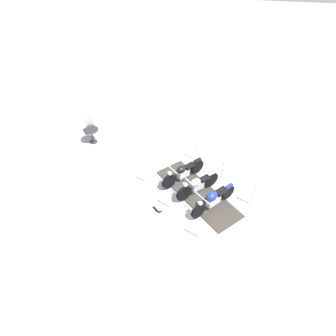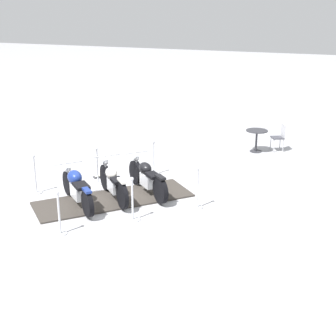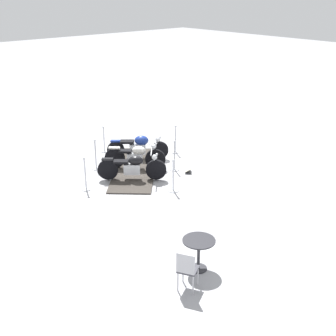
# 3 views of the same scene
# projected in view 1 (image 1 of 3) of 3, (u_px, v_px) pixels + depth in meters

# --- Properties ---
(ground_plane) EXTENTS (80.00, 80.00, 0.00)m
(ground_plane) POSITION_uv_depth(u_px,v_px,m) (197.00, 193.00, 11.86)
(ground_plane) COLOR #B2B2B7
(display_platform) EXTENTS (3.97, 3.87, 0.04)m
(display_platform) POSITION_uv_depth(u_px,v_px,m) (197.00, 193.00, 11.85)
(display_platform) COLOR #38332D
(display_platform) RESTS_ON ground_plane
(motorcycle_black) EXTENTS (1.61, 1.79, 1.00)m
(motorcycle_black) POSITION_uv_depth(u_px,v_px,m) (183.00, 172.00, 12.12)
(motorcycle_black) COLOR black
(motorcycle_black) RESTS_ON display_platform
(motorcycle_cream) EXTENTS (1.59, 1.60, 1.04)m
(motorcycle_cream) POSITION_uv_depth(u_px,v_px,m) (197.00, 185.00, 11.52)
(motorcycle_cream) COLOR black
(motorcycle_cream) RESTS_ON display_platform
(motorcycle_navy) EXTENTS (1.59, 1.79, 0.96)m
(motorcycle_navy) POSITION_uv_depth(u_px,v_px,m) (213.00, 199.00, 10.91)
(motorcycle_navy) COLOR black
(motorcycle_navy) RESTS_ON display_platform
(stanchion_left_mid) EXTENTS (0.36, 0.36, 1.10)m
(stanchion_left_mid) POSITION_uv_depth(u_px,v_px,m) (222.00, 174.00, 12.25)
(stanchion_left_mid) COLOR silver
(stanchion_left_mid) RESTS_ON ground_plane
(stanchion_left_front) EXTENTS (0.29, 0.29, 1.10)m
(stanchion_left_front) POSITION_uv_depth(u_px,v_px,m) (196.00, 153.00, 13.28)
(stanchion_left_front) COLOR silver
(stanchion_left_front) RESTS_ON ground_plane
(stanchion_left_rear) EXTENTS (0.29, 0.29, 1.05)m
(stanchion_left_rear) POSITION_uv_depth(u_px,v_px,m) (253.00, 198.00, 11.14)
(stanchion_left_rear) COLOR silver
(stanchion_left_rear) RESTS_ON ground_plane
(stanchion_right_front) EXTENTS (0.34, 0.34, 1.07)m
(stanchion_right_front) POSITION_uv_depth(u_px,v_px,m) (147.00, 177.00, 12.11)
(stanchion_right_front) COLOR silver
(stanchion_right_front) RESTS_ON ground_plane
(stanchion_right_mid) EXTENTS (0.36, 0.36, 1.09)m
(stanchion_right_mid) POSITION_uv_depth(u_px,v_px,m) (171.00, 202.00, 11.04)
(stanchion_right_mid) COLOR silver
(stanchion_right_mid) RESTS_ON ground_plane
(stanchion_right_rear) EXTENTS (0.30, 0.30, 1.11)m
(stanchion_right_rear) POSITION_uv_depth(u_px,v_px,m) (200.00, 231.00, 9.93)
(stanchion_right_rear) COLOR silver
(stanchion_right_rear) RESTS_ON ground_plane
(info_placard) EXTENTS (0.43, 0.42, 0.19)m
(info_placard) POSITION_uv_depth(u_px,v_px,m) (158.00, 209.00, 11.14)
(info_placard) COLOR #333338
(info_placard) RESTS_ON ground_plane
(cafe_table) EXTENTS (0.75, 0.75, 0.77)m
(cafe_table) POSITION_uv_depth(u_px,v_px,m) (91.00, 133.00, 14.22)
(cafe_table) COLOR #2D2D33
(cafe_table) RESTS_ON ground_plane
(cafe_chair_near_table) EXTENTS (0.54, 0.54, 0.96)m
(cafe_chair_near_table) POSITION_uv_depth(u_px,v_px,m) (90.00, 125.00, 14.82)
(cafe_chair_near_table) COLOR #B7B7BC
(cafe_chair_near_table) RESTS_ON ground_plane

